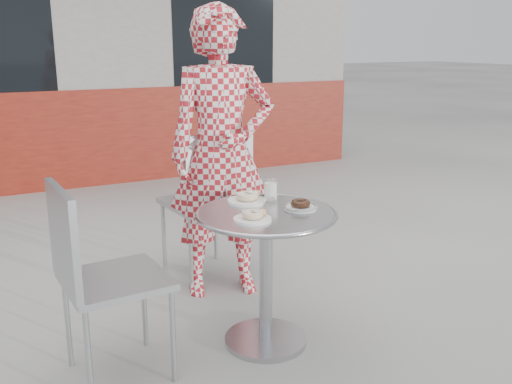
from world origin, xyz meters
name	(u,v)px	position (x,y,z in m)	size (l,w,h in m)	color
ground	(262,337)	(0.00, 0.00, 0.00)	(60.00, 60.00, 0.00)	#A8A5A0
storefront	(64,40)	(0.00, 5.56, 1.49)	(6.02, 4.55, 3.00)	gray
bistro_table	(266,245)	(-0.01, -0.05, 0.52)	(0.68, 0.68, 0.69)	#BCBCC1
chair_far	(205,232)	(0.05, 0.89, 0.29)	(0.50, 0.51, 0.95)	#9EA1A6
chair_left	(115,318)	(-0.74, 0.00, 0.28)	(0.46, 0.46, 0.91)	#9EA1A6
seated_person	(222,154)	(0.07, 0.64, 0.84)	(0.61, 0.40, 1.68)	maroon
plate_far	(248,198)	(-0.01, 0.15, 0.71)	(0.20, 0.20, 0.05)	white
plate_near	(253,216)	(-0.12, -0.14, 0.71)	(0.17, 0.17, 0.05)	white
plate_checker	(300,206)	(0.17, -0.07, 0.70)	(0.17, 0.17, 0.04)	white
milk_cup	(271,190)	(0.11, 0.12, 0.74)	(0.07, 0.07, 0.11)	white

